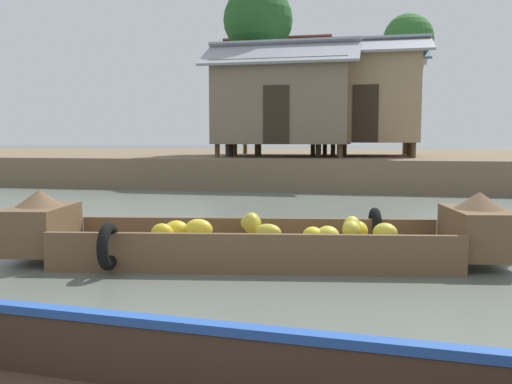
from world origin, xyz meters
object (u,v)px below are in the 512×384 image
vendor_person (229,129)px  banana_boat (257,238)px  stilt_house_right (373,101)px  palm_tree_near (408,41)px  stilt_house_left (277,93)px  stilt_house_mid_right (366,97)px  palm_tree_mid (258,21)px  stilt_house_mid_left (283,102)px

vendor_person → banana_boat: bearing=-73.2°
stilt_house_right → palm_tree_near: bearing=53.6°
palm_tree_near → banana_boat: bearing=-98.9°
stilt_house_left → palm_tree_near: bearing=18.9°
stilt_house_mid_right → stilt_house_right: bearing=82.7°
stilt_house_left → palm_tree_mid: 2.75m
palm_tree_near → stilt_house_mid_left: bearing=-134.0°
stilt_house_mid_left → vendor_person: bearing=177.1°
stilt_house_right → stilt_house_mid_right: bearing=-97.3°
stilt_house_mid_left → palm_tree_near: bearing=46.0°
stilt_house_mid_left → palm_tree_mid: size_ratio=0.83×
banana_boat → palm_tree_near: size_ratio=1.10×
palm_tree_mid → stilt_house_left: bearing=71.1°
stilt_house_mid_right → palm_tree_near: bearing=65.7°
banana_boat → vendor_person: vendor_person is taller
palm_tree_mid → stilt_house_right: bearing=16.9°
vendor_person → stilt_house_mid_right: bearing=11.6°
palm_tree_mid → stilt_house_mid_right: bearing=-4.7°
stilt_house_left → stilt_house_mid_right: stilt_house_left is taller
banana_boat → stilt_house_mid_left: 11.99m
stilt_house_left → stilt_house_mid_right: (3.36, -1.61, -0.35)m
stilt_house_right → palm_tree_mid: bearing=-163.1°
stilt_house_left → vendor_person: bearing=-114.8°
banana_boat → stilt_house_left: stilt_house_left is taller
stilt_house_mid_right → vendor_person: size_ratio=2.46×
stilt_house_mid_right → stilt_house_right: 1.54m
stilt_house_left → stilt_house_mid_left: 2.78m
stilt_house_mid_left → stilt_house_right: bearing=41.8°
banana_boat → palm_tree_near: bearing=81.1°
stilt_house_mid_right → vendor_person: bearing=-168.4°
banana_boat → stilt_house_right: size_ratio=1.45×
vendor_person → stilt_house_right: bearing=27.4°
vendor_person → palm_tree_near: bearing=34.9°
stilt_house_right → vendor_person: size_ratio=2.47×
stilt_house_mid_left → stilt_house_right: (2.86, 2.56, 0.17)m
palm_tree_near → palm_tree_mid: 6.08m
banana_boat → stilt_house_left: size_ratio=1.35×
stilt_house_mid_left → palm_tree_near: palm_tree_near is taller
stilt_house_mid_right → banana_boat: bearing=-94.6°
stilt_house_left → palm_tree_near: (4.85, 1.66, 2.02)m
palm_tree_near → palm_tree_mid: palm_tree_mid is taller
palm_tree_mid → stilt_house_mid_left: bearing=-49.3°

